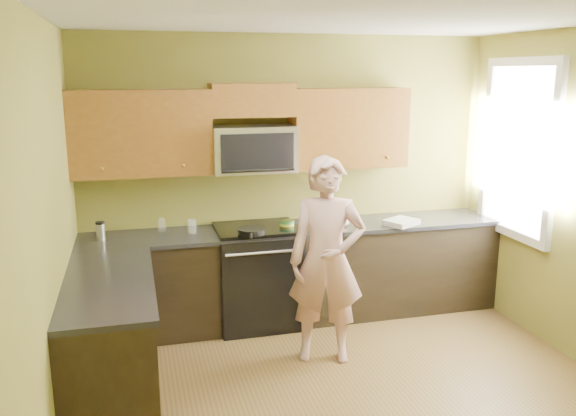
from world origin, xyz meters
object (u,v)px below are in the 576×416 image
object	(u,v)px
frying_pan	(251,234)
butter_tub	(287,229)
travel_mug	(101,241)
microwave	(253,171)
woman	(327,260)
stove	(257,276)

from	to	relation	value
frying_pan	butter_tub	world-z (taller)	frying_pan
butter_tub	frying_pan	bearing A→B (deg)	-151.40
butter_tub	travel_mug	bearing A→B (deg)	179.07
microwave	butter_tub	distance (m)	0.62
frying_pan	butter_tub	xyz separation A→B (m)	(0.38, 0.21, -0.03)
butter_tub	travel_mug	world-z (taller)	travel_mug
travel_mug	woman	bearing A→B (deg)	-25.09
microwave	woman	world-z (taller)	woman
butter_tub	travel_mug	size ratio (longest dim) A/B	0.83
stove	woman	world-z (taller)	woman
microwave	woman	size ratio (longest dim) A/B	0.45
microwave	travel_mug	xyz separation A→B (m)	(-1.38, -0.13, -0.53)
frying_pan	microwave	bearing A→B (deg)	87.07
frying_pan	travel_mug	world-z (taller)	travel_mug
butter_tub	microwave	bearing A→B (deg)	151.48
frying_pan	butter_tub	bearing A→B (deg)	40.78
microwave	frying_pan	distance (m)	0.62
woman	travel_mug	xyz separation A→B (m)	(-1.78, 0.84, 0.07)
woman	frying_pan	xyz separation A→B (m)	(-0.50, 0.60, 0.10)
stove	travel_mug	bearing A→B (deg)	-179.97
woman	microwave	bearing A→B (deg)	130.52
travel_mug	microwave	bearing A→B (deg)	5.21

